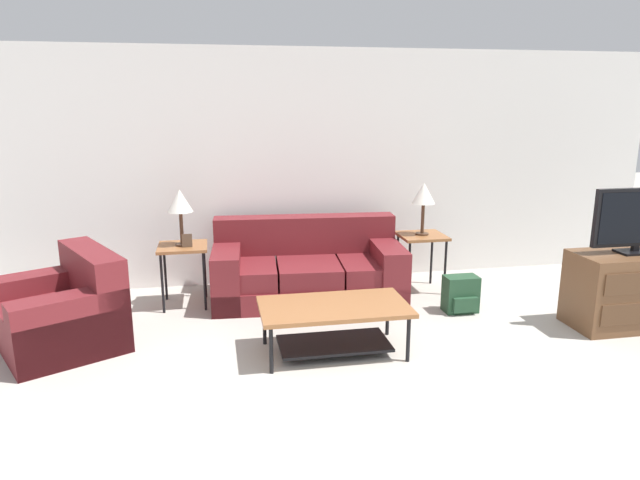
% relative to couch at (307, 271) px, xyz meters
% --- Properties ---
extents(wall_back, '(8.57, 0.06, 2.60)m').
position_rel_couch_xyz_m(wall_back, '(0.02, 0.66, 1.01)').
color(wall_back, white).
rests_on(wall_back, ground_plane).
extents(couch, '(2.01, 1.09, 0.82)m').
position_rel_couch_xyz_m(couch, '(0.00, 0.00, 0.00)').
color(couch, maroon).
rests_on(couch, ground_plane).
extents(armchair, '(1.27, 1.34, 0.80)m').
position_rel_couch_xyz_m(armchair, '(-2.23, -0.80, -0.01)').
color(armchair, maroon).
rests_on(armchair, ground_plane).
extents(coffee_table, '(1.21, 0.67, 0.42)m').
position_rel_couch_xyz_m(coffee_table, '(-0.01, -1.39, 0.02)').
color(coffee_table, '#935B33').
rests_on(coffee_table, ground_plane).
extents(side_table_left, '(0.48, 0.47, 0.63)m').
position_rel_couch_xyz_m(side_table_left, '(-1.27, 0.01, 0.26)').
color(side_table_left, '#935B33').
rests_on(side_table_left, ground_plane).
extents(side_table_right, '(0.48, 0.47, 0.63)m').
position_rel_couch_xyz_m(side_table_right, '(1.26, 0.01, 0.26)').
color(side_table_right, '#935B33').
rests_on(side_table_right, ground_plane).
extents(table_lamp_left, '(0.25, 0.25, 0.56)m').
position_rel_couch_xyz_m(table_lamp_left, '(-1.27, 0.01, 0.77)').
color(table_lamp_left, '#472D1E').
rests_on(table_lamp_left, side_table_left).
extents(table_lamp_right, '(0.25, 0.25, 0.56)m').
position_rel_couch_xyz_m(table_lamp_right, '(1.26, 0.01, 0.77)').
color(table_lamp_right, '#472D1E').
rests_on(table_lamp_right, side_table_right).
extents(tv_console, '(1.07, 0.54, 0.70)m').
position_rel_couch_xyz_m(tv_console, '(2.78, -1.32, 0.06)').
color(tv_console, brown).
rests_on(tv_console, ground_plane).
extents(television, '(0.89, 0.20, 0.59)m').
position_rel_couch_xyz_m(television, '(2.78, -1.32, 0.72)').
color(television, black).
rests_on(television, tv_console).
extents(backpack, '(0.33, 0.28, 0.36)m').
position_rel_couch_xyz_m(backpack, '(1.42, -0.70, -0.12)').
color(backpack, '#23472D').
rests_on(backpack, ground_plane).
extents(picture_frame, '(0.10, 0.04, 0.13)m').
position_rel_couch_xyz_m(picture_frame, '(-1.21, -0.07, 0.40)').
color(picture_frame, '#4C3828').
rests_on(picture_frame, side_table_left).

